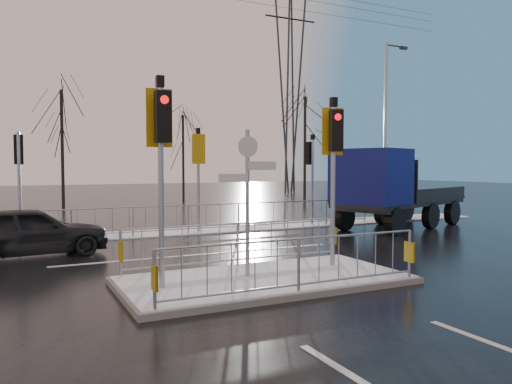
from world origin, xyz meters
name	(u,v)px	position (x,y,z in m)	size (l,w,h in m)	color
ground	(264,283)	(0.00, 0.00, 0.00)	(120.00, 120.00, 0.00)	black
snow_verge	(157,233)	(0.00, 8.60, 0.02)	(30.00, 2.00, 0.04)	white
lane_markings	(272,286)	(0.00, -0.33, 0.00)	(8.00, 11.38, 0.01)	silver
traffic_island	(264,265)	(-0.01, 0.01, 0.39)	(6.00, 3.04, 4.15)	#62615D
far_kerb_fixtures	(168,206)	(0.29, 8.09, 1.02)	(18.00, 0.65, 3.83)	#959AA3
car_far_lane	(30,231)	(-4.32, 5.53, 0.69)	(1.64, 4.07, 1.39)	black
flatbed_truck	(384,187)	(8.06, 5.69, 1.64)	(7.09, 4.49, 3.09)	black
tree_far_a	(62,125)	(-2.00, 22.00, 4.82)	(3.75, 3.75, 7.08)	black
tree_far_b	(183,141)	(6.00, 24.00, 4.18)	(3.25, 3.25, 6.14)	black
tree_far_c	(305,128)	(14.00, 21.00, 5.15)	(4.00, 4.00, 7.55)	black
street_lamp_right	(387,123)	(10.57, 8.50, 4.39)	(1.25, 0.18, 8.00)	#959AA3
pylon_wires	(279,69)	(16.88, 30.00, 11.03)	(70.00, 2.38, 19.97)	#2D3033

